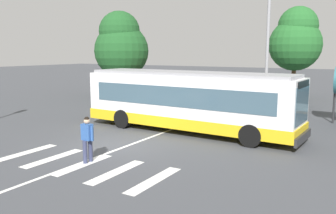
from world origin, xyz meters
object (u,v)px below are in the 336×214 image
Objects in this scene: parked_car_red at (162,90)px; twin_arm_street_lamp at (269,16)px; parked_car_blue at (250,96)px; city_transit_bus at (188,101)px; parked_car_black at (288,98)px; parked_car_champagne at (219,93)px; background_tree_right at (296,39)px; pedestrian_crossing_street at (87,137)px; background_tree_left at (121,45)px; parked_car_teal at (191,91)px.

twin_arm_street_lamp is (10.09, -3.91, 5.47)m from parked_car_red.
twin_arm_street_lamp is at bearing -59.07° from parked_car_blue.
city_transit_bus is 8.24m from twin_arm_street_lamp.
parked_car_red and parked_car_black have the same top height.
parked_car_blue is at bearing -10.41° from parked_car_champagne.
parked_car_blue is 0.57× the size of background_tree_right.
parked_car_red and parked_car_blue have the same top height.
twin_arm_street_lamp is at bearing 77.35° from pedestrian_crossing_street.
twin_arm_street_lamp is 9.72m from background_tree_right.
parked_car_black is at bearing -1.09° from parked_car_red.
background_tree_right reaches higher than pedestrian_crossing_street.
pedestrian_crossing_street is 20.42m from background_tree_left.
twin_arm_street_lamp is (2.11, -3.53, 5.47)m from parked_car_blue.
pedestrian_crossing_street is 0.22× the size of background_tree_left.
background_tree_left is 15.29m from background_tree_right.
background_tree_left is (-12.15, 10.07, 3.05)m from city_transit_bus.
parked_car_black is 0.44× the size of twin_arm_street_lamp.
twin_arm_street_lamp is at bearing 71.72° from city_transit_bus.
parked_car_teal is (2.70, 0.21, 0.00)m from parked_car_red.
parked_car_teal is 0.58× the size of background_tree_right.
parked_car_teal is at bearing 177.08° from parked_car_black.
background_tree_left reaches higher than parked_car_teal.
twin_arm_street_lamp is (2.91, 12.95, 5.26)m from pedestrian_crossing_street.
pedestrian_crossing_street reaches higher than parked_car_black.
parked_car_teal is 7.99m from parked_car_black.
city_transit_bus is at bearing -39.65° from background_tree_left.
background_tree_right is (-0.83, 5.95, 4.33)m from parked_car_black.
parked_car_blue is (7.98, -0.38, 0.00)m from parked_car_red.
parked_car_teal is 7.92m from background_tree_left.
parked_car_teal is 5.31m from parked_car_blue.
parked_car_champagne is at bearing -1.89° from parked_car_teal.
city_transit_bus is 2.54× the size of parked_car_teal.
pedestrian_crossing_street is 17.64m from parked_car_teal.
pedestrian_crossing_street is at bearing -83.48° from parked_car_champagne.
parked_car_black is 7.40m from background_tree_right.
twin_arm_street_lamp is 1.34× the size of background_tree_left.
twin_arm_street_lamp reaches higher than pedestrian_crossing_street.
parked_car_black is (3.49, 16.65, -0.20)m from pedestrian_crossing_street.
parked_car_champagne is at bearing 104.47° from city_transit_bus.
background_tree_left is at bearing 165.85° from twin_arm_street_lamp.
twin_arm_street_lamp is (-0.58, -3.71, 5.47)m from parked_car_black.
twin_arm_street_lamp is 1.31× the size of background_tree_right.
twin_arm_street_lamp reaches higher than parked_car_champagne.
background_tree_left reaches higher than parked_car_champagne.
parked_car_teal is 1.00× the size of parked_car_champagne.
parked_car_champagne is 0.44× the size of twin_arm_street_lamp.
background_tree_right reaches higher than parked_car_red.
parked_car_blue is at bearing -6.33° from parked_car_teal.
twin_arm_street_lamp is at bearing -14.15° from background_tree_left.
parked_car_red is 0.45× the size of twin_arm_street_lamp.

